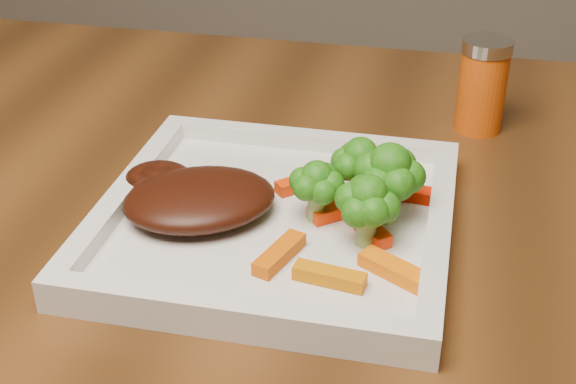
# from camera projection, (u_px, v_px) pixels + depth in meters

# --- Properties ---
(plate) EXTENTS (0.27, 0.27, 0.01)m
(plate) POSITION_uv_depth(u_px,v_px,m) (276.00, 225.00, 0.63)
(plate) COLOR silver
(plate) RESTS_ON dining_table
(steak) EXTENTS (0.15, 0.14, 0.03)m
(steak) POSITION_uv_depth(u_px,v_px,m) (199.00, 199.00, 0.62)
(steak) COLOR #391208
(steak) RESTS_ON plate
(broccoli_0) EXTENTS (0.05, 0.05, 0.07)m
(broccoli_0) POSITION_uv_depth(u_px,v_px,m) (360.00, 162.00, 0.63)
(broccoli_0) COLOR #2D6A11
(broccoli_0) RESTS_ON plate
(broccoli_1) EXTENTS (0.08, 0.08, 0.06)m
(broccoli_1) POSITION_uv_depth(u_px,v_px,m) (389.00, 183.00, 0.61)
(broccoli_1) COLOR #326010
(broccoli_1) RESTS_ON plate
(broccoli_2) EXTENTS (0.06, 0.06, 0.06)m
(broccoli_2) POSITION_uv_depth(u_px,v_px,m) (367.00, 210.00, 0.58)
(broccoli_2) COLOR #176711
(broccoli_2) RESTS_ON plate
(broccoli_3) EXTENTS (0.06, 0.06, 0.06)m
(broccoli_3) POSITION_uv_depth(u_px,v_px,m) (317.00, 185.00, 0.61)
(broccoli_3) COLOR #1A6B11
(broccoli_3) RESTS_ON plate
(carrot_0) EXTENTS (0.05, 0.02, 0.01)m
(carrot_0) POSITION_uv_depth(u_px,v_px,m) (329.00, 276.00, 0.55)
(carrot_0) COLOR #C76B03
(carrot_0) RESTS_ON plate
(carrot_1) EXTENTS (0.06, 0.04, 0.01)m
(carrot_1) POSITION_uv_depth(u_px,v_px,m) (398.00, 271.00, 0.56)
(carrot_1) COLOR orange
(carrot_1) RESTS_ON plate
(carrot_2) EXTENTS (0.03, 0.05, 0.01)m
(carrot_2) POSITION_uv_depth(u_px,v_px,m) (279.00, 254.00, 0.58)
(carrot_2) COLOR #CA5403
(carrot_2) RESTS_ON plate
(carrot_3) EXTENTS (0.06, 0.02, 0.01)m
(carrot_3) POSITION_uv_depth(u_px,v_px,m) (414.00, 194.00, 0.65)
(carrot_3) COLOR red
(carrot_3) RESTS_ON plate
(carrot_4) EXTENTS (0.04, 0.04, 0.01)m
(carrot_4) POSITION_uv_depth(u_px,v_px,m) (303.00, 182.00, 0.67)
(carrot_4) COLOR red
(carrot_4) RESTS_ON plate
(carrot_5) EXTENTS (0.04, 0.05, 0.01)m
(carrot_5) POSITION_uv_depth(u_px,v_px,m) (368.00, 228.00, 0.61)
(carrot_5) COLOR #FF3004
(carrot_5) RESTS_ON plate
(carrot_6) EXTENTS (0.06, 0.05, 0.01)m
(carrot_6) POSITION_uv_depth(u_px,v_px,m) (346.00, 207.00, 0.63)
(carrot_6) COLOR #FF3504
(carrot_6) RESTS_ON plate
(spice_shaker) EXTENTS (0.05, 0.05, 0.09)m
(spice_shaker) POSITION_uv_depth(u_px,v_px,m) (482.00, 86.00, 0.77)
(spice_shaker) COLOR #C94A0B
(spice_shaker) RESTS_ON dining_table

